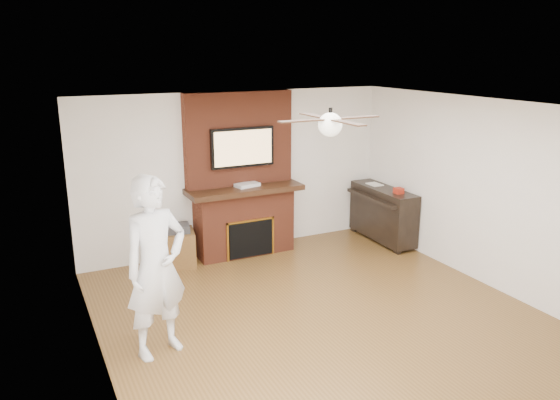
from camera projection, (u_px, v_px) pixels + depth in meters
name	position (u px, v px, depth m)	size (l,w,h in m)	color
room_shell	(328.00, 220.00, 6.14)	(5.36, 5.86, 2.86)	brown
fireplace	(242.00, 191.00, 8.41)	(1.78, 0.64, 2.50)	brown
tv	(243.00, 147.00, 8.19)	(1.00, 0.08, 0.60)	black
ceiling_fan	(330.00, 124.00, 5.86)	(1.21, 1.21, 0.31)	black
person	(156.00, 267.00, 5.55)	(0.71, 0.47, 1.92)	silver
side_table	(176.00, 246.00, 8.08)	(0.63, 0.63, 0.62)	brown
piano	(383.00, 213.00, 9.05)	(0.53, 1.39, 0.99)	black
cable_box	(247.00, 185.00, 8.32)	(0.36, 0.21, 0.05)	silver
candle_orange	(234.00, 254.00, 8.42)	(0.07, 0.07, 0.11)	orange
candle_green	(250.00, 253.00, 8.47)	(0.06, 0.06, 0.08)	#508936
candle_cream	(261.00, 251.00, 8.53)	(0.08, 0.08, 0.11)	beige
candle_blue	(263.00, 250.00, 8.65)	(0.06, 0.06, 0.07)	#314693
candle_green_extra	(256.00, 252.00, 8.51)	(0.06, 0.06, 0.08)	#317C72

